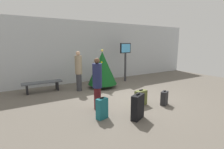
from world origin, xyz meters
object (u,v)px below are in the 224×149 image
Objects in this scene: waiting_bench at (42,84)px; traveller_1 at (79,70)px; holiday_tree at (102,68)px; suitcase_2 at (141,98)px; suitcase_3 at (164,98)px; traveller_0 at (97,83)px; suitcase_1 at (102,109)px; suitcase_0 at (138,107)px; flight_info_kiosk at (125,55)px.

traveller_1 is (1.52, -0.70, 0.63)m from waiting_bench.
suitcase_2 is at bearing -90.04° from holiday_tree.
traveller_0 is at bearing 158.33° from suitcase_3.
holiday_tree reaches higher than traveller_0.
suitcase_3 is (2.48, -0.17, -0.06)m from suitcase_1.
suitcase_2 is at bearing -16.98° from traveller_0.
suitcase_2 is (1.74, 0.27, -0.04)m from suitcase_1.
holiday_tree is at bearing 61.72° from suitcase_1.
suitcase_0 is 1.35× the size of suitcase_2.
holiday_tree is 0.87× the size of flight_info_kiosk.
waiting_bench is 4.88m from suitcase_0.
traveller_0 is at bearing -137.63° from flight_info_kiosk.
traveller_1 is 3.86m from suitcase_0.
flight_info_kiosk reaches higher than suitcase_1.
suitcase_0 is at bearing -83.81° from traveller_1.
traveller_0 is (-3.38, -3.08, -0.65)m from flight_info_kiosk.
holiday_tree is 3.74m from suitcase_1.
holiday_tree is 2.93× the size of suitcase_1.
flight_info_kiosk is 5.39m from suitcase_1.
traveller_0 is (-1.52, -2.51, -0.07)m from holiday_tree.
flight_info_kiosk is 3.86× the size of suitcase_2.
flight_info_kiosk reaches higher than suitcase_3.
traveller_0 is at bearing -121.30° from holiday_tree.
suitcase_0 reaches higher than suitcase_3.
suitcase_3 is at bearing -49.30° from waiting_bench.
flight_info_kiosk is at bearing 74.37° from suitcase_3.
flight_info_kiosk is 4.34m from suitcase_3.
suitcase_2 is at bearing -52.79° from waiting_bench.
waiting_bench is (-4.63, 0.11, -1.21)m from flight_info_kiosk.
suitcase_3 is at bearing -30.37° from suitcase_2.
flight_info_kiosk is 4.15× the size of suitcase_3.
suitcase_0 is (-2.70, -4.37, -1.20)m from flight_info_kiosk.
suitcase_2 is at bearing 44.36° from suitcase_0.
holiday_tree is at bearing 0.50° from traveller_1.
holiday_tree is 1.11× the size of traveller_0.
flight_info_kiosk is 4.21m from suitcase_2.
suitcase_3 reaches higher than waiting_bench.
flight_info_kiosk is 3.22m from traveller_1.
suitcase_2 is at bearing 8.81° from suitcase_1.
waiting_bench is 3.47m from traveller_0.
suitcase_1 is 1.23× the size of suitcase_3.
suitcase_0 is at bearing -166.16° from suitcase_3.
holiday_tree reaches higher than suitcase_2.
holiday_tree is 1.26m from traveller_1.
waiting_bench is at bearing 127.21° from suitcase_2.
suitcase_3 is (1.59, 0.39, -0.12)m from suitcase_0.
suitcase_2 is at bearing -67.01° from traveller_1.
holiday_tree is 2.48× the size of suitcase_0.
suitcase_0 is 1.06m from suitcase_1.
holiday_tree is 3.06m from suitcase_2.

